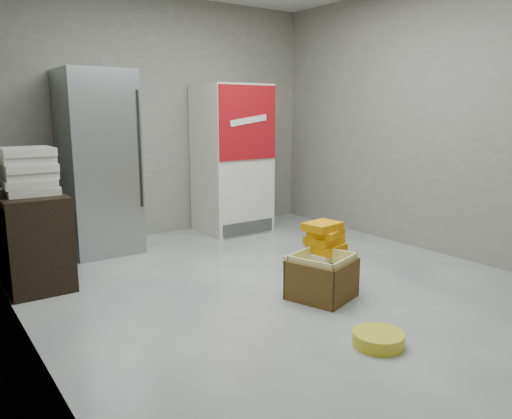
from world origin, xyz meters
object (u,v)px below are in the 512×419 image
at_px(coke_cooler, 232,159).
at_px(cardboard_box, 322,280).
at_px(phonebook_stack_main, 325,254).
at_px(steel_fridge, 98,163).
at_px(wood_shelf, 33,240).

xyz_separation_m(coke_cooler, cardboard_box, (-0.66, -2.38, -0.76)).
bearing_deg(coke_cooler, phonebook_stack_main, -101.34).
distance_m(coke_cooler, cardboard_box, 2.58).
distance_m(steel_fridge, wood_shelf, 1.23).
xyz_separation_m(steel_fridge, phonebook_stack_main, (1.22, -2.17, -0.67)).
bearing_deg(phonebook_stack_main, cardboard_box, -151.80).
xyz_separation_m(steel_fridge, wood_shelf, (-0.83, -0.73, -0.55)).
distance_m(phonebook_stack_main, cardboard_box, 0.33).
bearing_deg(coke_cooler, cardboard_box, -105.41).
bearing_deg(steel_fridge, cardboard_box, -67.35).
xyz_separation_m(wood_shelf, cardboard_box, (1.82, -1.65, -0.25)).
relative_size(phonebook_stack_main, cardboard_box, 0.98).
distance_m(steel_fridge, coke_cooler, 1.65).
bearing_deg(wood_shelf, phonebook_stack_main, -35.22).
height_order(steel_fridge, wood_shelf, steel_fridge).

